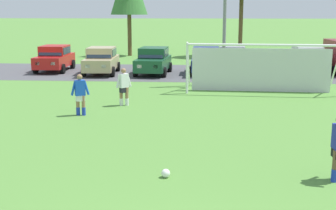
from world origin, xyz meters
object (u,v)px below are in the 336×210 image
Objects in this scene: player_striker_near at (80,95)px; parked_car_slot_far_left at (55,58)px; street_lamp at (228,13)px; soccer_goal at (261,67)px; parked_car_slot_left at (101,60)px; soccer_ball at (166,173)px; player_midfield_center at (124,87)px; parked_car_slot_center_right at (232,58)px; parked_car_slot_right at (307,59)px; parked_car_slot_center_left at (153,61)px; parked_car_slot_center at (206,60)px.

parked_car_slot_far_left reaches higher than player_striker_near.
street_lamp is (11.37, -4.94, 3.07)m from parked_car_slot_far_left.
soccer_goal is 1.75× the size of parked_car_slot_left.
soccer_ball is at bearing -72.95° from parked_car_slot_left.
parked_car_slot_center_right reaches higher than player_midfield_center.
soccer_ball is 12.95m from soccer_goal.
parked_car_slot_left and parked_car_slot_right have the same top height.
parked_car_slot_center_left reaches higher than player_striker_near.
parked_car_slot_center_left is (-6.09, 6.14, -0.42)m from soccer_goal.
parked_car_slot_center is at bearing -3.86° from parked_car_slot_far_left.
parked_car_slot_far_left is (-12.96, 7.24, -0.42)m from soccer_goal.
player_midfield_center is at bearing -72.29° from parked_car_slot_left.
soccer_ball is 0.05× the size of parked_car_slot_far_left.
parked_car_slot_center_left is 1.00× the size of parked_car_slot_center_right.
soccer_goal is at bearing -117.03° from parked_car_slot_right.
parked_car_slot_center_right is 4.98m from parked_car_slot_right.
parked_car_slot_right reaches higher than player_midfield_center.
parked_car_slot_center is at bearing 67.73° from player_striker_near.
parked_car_slot_left is 9.24m from street_lamp.
parked_car_slot_center_right is 6.59m from street_lamp.
street_lamp is (7.87, -3.74, 3.07)m from parked_car_slot_left.
player_midfield_center reaches higher than soccer_ball.
player_midfield_center is 0.38× the size of parked_car_slot_center_left.
soccer_goal is at bearing -45.25° from parked_car_slot_center_left.
parked_car_slot_right is at bearing 10.27° from parked_car_slot_center_left.
parked_car_slot_center is (3.39, 0.41, 0.00)m from parked_car_slot_center_left.
parked_car_slot_far_left is at bearing 176.14° from parked_car_slot_center.
parked_car_slot_right reaches higher than player_striker_near.
player_striker_near is 13.99m from parked_car_slot_far_left.
player_striker_near is 1.00× the size of player_midfield_center.
player_midfield_center is (-6.33, -3.76, -0.47)m from soccer_goal.
soccer_goal is 7.38m from player_midfield_center.
player_striker_near is 13.28m from parked_car_slot_center.
parked_car_slot_center_left is (6.88, -1.10, 0.00)m from parked_car_slot_far_left.
parked_car_slot_left is 0.99× the size of parked_car_slot_center_left.
parked_car_slot_left is at bearing -166.53° from parked_car_slot_center_right.
player_striker_near is 0.38× the size of parked_car_slot_left.
player_striker_near is 11.91m from parked_car_slot_left.
parked_car_slot_far_left is at bearing -175.95° from parked_car_slot_center_right.
parked_car_slot_left is (-5.63, 18.36, 0.77)m from soccer_ball.
parked_car_slot_right reaches higher than soccer_ball.
street_lamp is (1.11, -4.25, 3.07)m from parked_car_slot_center.
soccer_ball is 19.22m from parked_car_slot_left.
parked_car_slot_center_left and parked_car_slot_right have the same top height.
parked_car_slot_left is 1.01× the size of parked_car_slot_right.
soccer_goal is 9.63m from player_striker_near.
parked_car_slot_far_left is 1.01× the size of parked_car_slot_center.
parked_car_slot_left is at bearing 107.71° from player_midfield_center.
soccer_ball is at bearing -98.73° from street_lamp.
soccer_goal reaches higher than parked_car_slot_center_right.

